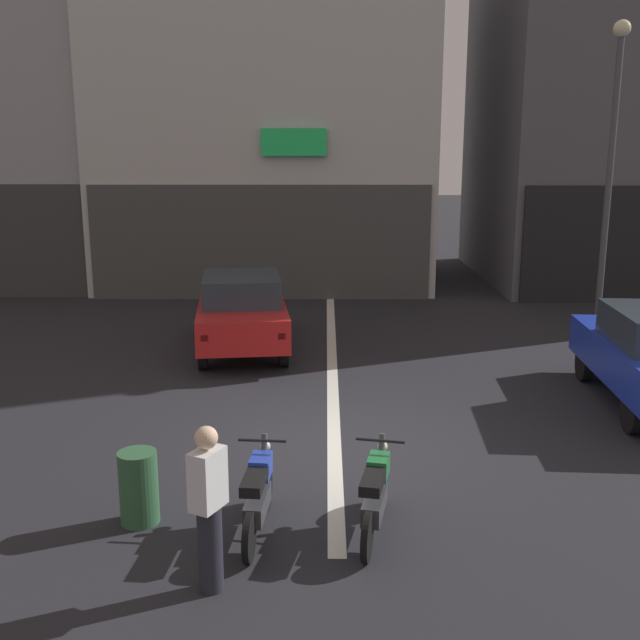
{
  "coord_description": "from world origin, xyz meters",
  "views": [
    {
      "loc": [
        -0.12,
        -9.98,
        4.15
      ],
      "look_at": [
        -0.22,
        2.0,
        1.4
      ],
      "focal_mm": 41.81,
      "sensor_mm": 36.0,
      "label": 1
    }
  ],
  "objects_px": {
    "motorcycle_blue_row_leftmost": "(258,494)",
    "motorcycle_green_row_left_mid": "(376,494)",
    "trash_bin": "(139,487)",
    "car_red_crossing_near": "(242,310)",
    "street_lamp": "(612,151)",
    "person_by_motorcycles": "(209,508)"
  },
  "relations": [
    {
      "from": "car_red_crossing_near",
      "to": "motorcycle_green_row_left_mid",
      "type": "xyz_separation_m",
      "value": [
        2.31,
        -7.62,
        -0.43
      ]
    },
    {
      "from": "street_lamp",
      "to": "motorcycle_blue_row_leftmost",
      "type": "distance_m",
      "value": 11.8
    },
    {
      "from": "car_red_crossing_near",
      "to": "trash_bin",
      "type": "distance_m",
      "value": 7.43
    },
    {
      "from": "car_red_crossing_near",
      "to": "motorcycle_blue_row_leftmost",
      "type": "distance_m",
      "value": 7.71
    },
    {
      "from": "person_by_motorcycles",
      "to": "trash_bin",
      "type": "relative_size",
      "value": 1.96
    },
    {
      "from": "street_lamp",
      "to": "person_by_motorcycles",
      "type": "xyz_separation_m",
      "value": [
        -7.22,
        -9.97,
        -3.27
      ]
    },
    {
      "from": "car_red_crossing_near",
      "to": "motorcycle_blue_row_leftmost",
      "type": "bearing_deg",
      "value": -82.42
    },
    {
      "from": "motorcycle_green_row_left_mid",
      "to": "trash_bin",
      "type": "relative_size",
      "value": 1.94
    },
    {
      "from": "motorcycle_blue_row_leftmost",
      "to": "motorcycle_green_row_left_mid",
      "type": "bearing_deg",
      "value": 0.62
    },
    {
      "from": "car_red_crossing_near",
      "to": "street_lamp",
      "type": "relative_size",
      "value": 0.63
    },
    {
      "from": "motorcycle_blue_row_leftmost",
      "to": "person_by_motorcycles",
      "type": "xyz_separation_m",
      "value": [
        -0.36,
        -1.1,
        0.4
      ]
    },
    {
      "from": "car_red_crossing_near",
      "to": "street_lamp",
      "type": "xyz_separation_m",
      "value": [
        7.88,
        1.24,
        3.24
      ]
    },
    {
      "from": "trash_bin",
      "to": "car_red_crossing_near",
      "type": "bearing_deg",
      "value": 87.24
    },
    {
      "from": "motorcycle_blue_row_leftmost",
      "to": "motorcycle_green_row_left_mid",
      "type": "xyz_separation_m",
      "value": [
        1.29,
        0.01,
        0.0
      ]
    },
    {
      "from": "car_red_crossing_near",
      "to": "motorcycle_green_row_left_mid",
      "type": "distance_m",
      "value": 7.97
    },
    {
      "from": "street_lamp",
      "to": "trash_bin",
      "type": "distance_m",
      "value": 12.5
    },
    {
      "from": "motorcycle_blue_row_leftmost",
      "to": "person_by_motorcycles",
      "type": "bearing_deg",
      "value": -108.25
    },
    {
      "from": "car_red_crossing_near",
      "to": "street_lamp",
      "type": "height_order",
      "value": "street_lamp"
    },
    {
      "from": "car_red_crossing_near",
      "to": "motorcycle_blue_row_leftmost",
      "type": "xyz_separation_m",
      "value": [
        1.02,
        -7.63,
        -0.43
      ]
    },
    {
      "from": "motorcycle_green_row_left_mid",
      "to": "trash_bin",
      "type": "bearing_deg",
      "value": 175.41
    },
    {
      "from": "person_by_motorcycles",
      "to": "street_lamp",
      "type": "bearing_deg",
      "value": 54.09
    },
    {
      "from": "car_red_crossing_near",
      "to": "motorcycle_blue_row_leftmost",
      "type": "relative_size",
      "value": 2.57
    }
  ]
}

